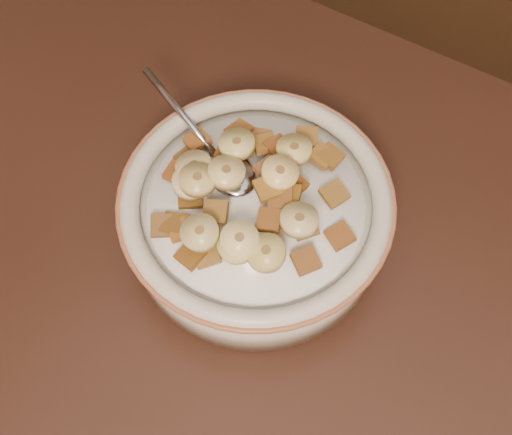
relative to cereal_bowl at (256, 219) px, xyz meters
The scene contains 46 objects.
cereal_bowl is the anchor object (origin of this frame).
milk 0.03m from the cereal_bowl, 90.00° to the right, with size 0.19×0.19×0.00m, color white.
spoon 0.05m from the cereal_bowl, 160.23° to the left, with size 0.04×0.05×0.01m, color #9C9DB1.
cereal_square_0 0.06m from the cereal_bowl, 136.56° to the left, with size 0.02×0.02×0.01m, color brown.
cereal_square_1 0.08m from the cereal_bowl, 103.38° to the right, with size 0.02×0.02×0.01m, color brown.
cereal_square_2 0.08m from the cereal_bowl, 129.79° to the right, with size 0.02×0.02×0.01m, color brown.
cereal_square_3 0.06m from the cereal_bowl, 36.19° to the right, with size 0.02×0.02×0.01m, color #935822.
cereal_square_4 0.05m from the cereal_bowl, 49.37° to the left, with size 0.02×0.02×0.01m, color brown.
cereal_square_5 0.05m from the cereal_bowl, 31.12° to the left, with size 0.02×0.02×0.01m, color brown.
cereal_square_6 0.05m from the cereal_bowl, 96.59° to the left, with size 0.02×0.02×0.01m, color brown.
cereal_square_7 0.06m from the cereal_bowl, 23.45° to the left, with size 0.02×0.02×0.01m, color brown.
cereal_square_8 0.08m from the cereal_bowl, 36.80° to the left, with size 0.02×0.02×0.01m, color brown.
cereal_square_9 0.05m from the cereal_bowl, 10.84° to the left, with size 0.02×0.02×0.01m, color brown.
cereal_square_10 0.08m from the cereal_bowl, 69.35° to the left, with size 0.02×0.02×0.01m, color #8C6219.
cereal_square_11 0.07m from the cereal_bowl, 101.44° to the left, with size 0.02×0.02×0.01m, color #955324.
cereal_square_12 0.07m from the cereal_bowl, 114.00° to the left, with size 0.02×0.02×0.01m, color olive.
cereal_square_13 0.06m from the cereal_bowl, 60.25° to the right, with size 0.02×0.02×0.01m, color brown.
cereal_square_14 0.07m from the cereal_bowl, 150.37° to the right, with size 0.02×0.02×0.01m, color brown.
cereal_square_15 0.09m from the cereal_bowl, 66.28° to the left, with size 0.02×0.02×0.01m, color brown.
cereal_square_16 0.09m from the cereal_bowl, 162.78° to the left, with size 0.02×0.02×0.01m, color brown.
cereal_square_17 0.08m from the cereal_bowl, 133.48° to the left, with size 0.02×0.02×0.01m, color brown.
cereal_square_18 0.08m from the cereal_bowl, ahead, with size 0.02×0.02×0.01m, color brown.
cereal_square_19 0.09m from the cereal_bowl, 87.09° to the left, with size 0.02×0.02×0.01m, color brown.
cereal_square_20 0.08m from the cereal_bowl, behind, with size 0.02×0.02×0.01m, color brown.
cereal_square_21 0.09m from the cereal_bowl, 131.02° to the right, with size 0.02×0.02×0.01m, color brown.
cereal_square_22 0.07m from the cereal_bowl, 119.81° to the left, with size 0.02×0.02×0.01m, color brown.
cereal_square_23 0.08m from the cereal_bowl, behind, with size 0.02×0.02×0.01m, color brown.
cereal_square_24 0.07m from the cereal_bowl, 96.53° to the right, with size 0.02×0.02×0.01m, color olive.
cereal_square_25 0.08m from the cereal_bowl, 23.36° to the right, with size 0.02×0.02×0.01m, color #975F2C.
cereal_square_26 0.06m from the cereal_bowl, 121.23° to the right, with size 0.02×0.02×0.01m, color brown.
cereal_square_27 0.08m from the cereal_bowl, 123.77° to the right, with size 0.02×0.02×0.01m, color #955A2E.
cereal_square_28 0.06m from the cereal_bowl, 152.08° to the left, with size 0.02×0.02×0.01m, color #925A2A.
cereal_square_29 0.06m from the cereal_bowl, ahead, with size 0.02×0.02×0.01m, color brown.
banana_slice_0 0.07m from the cereal_bowl, 83.97° to the left, with size 0.03×0.03×0.01m, color #F4D77B.
banana_slice_1 0.08m from the cereal_bowl, 50.28° to the right, with size 0.03×0.03×0.01m, color #D5B869.
banana_slice_2 0.07m from the cereal_bowl, 10.71° to the right, with size 0.03×0.03×0.01m, color beige.
banana_slice_3 0.07m from the cereal_bowl, 50.01° to the right, with size 0.03×0.03×0.01m, color #FFDD7D.
banana_slice_4 0.06m from the cereal_bowl, behind, with size 0.03×0.03×0.01m, color #FFEBA2.
banana_slice_5 0.07m from the cereal_bowl, 143.41° to the left, with size 0.03×0.03×0.01m, color #C7BE7E.
banana_slice_6 0.07m from the cereal_bowl, 157.62° to the right, with size 0.03×0.03×0.01m, color beige.
banana_slice_7 0.08m from the cereal_bowl, behind, with size 0.03×0.03×0.01m, color #E5C789.
banana_slice_8 0.07m from the cereal_bowl, 156.04° to the right, with size 0.03×0.03×0.01m, color tan.
banana_slice_9 0.06m from the cereal_bowl, 63.92° to the left, with size 0.03×0.03×0.01m, color #FFD888.
banana_slice_10 0.07m from the cereal_bowl, 73.41° to the right, with size 0.03×0.03×0.01m, color #F4E48B.
banana_slice_11 0.08m from the cereal_bowl, 105.51° to the right, with size 0.03×0.03×0.01m, color #D3C370.
banana_slice_12 0.07m from the cereal_bowl, 74.74° to the right, with size 0.03×0.03×0.01m, color #DFD489.
Camera 1 is at (-0.12, -0.08, 1.28)m, focal length 45.00 mm.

